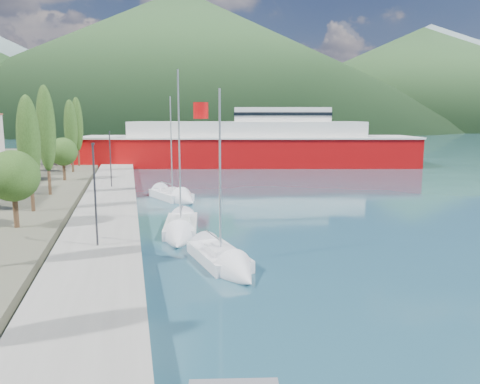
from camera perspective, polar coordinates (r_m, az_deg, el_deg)
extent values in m
plane|color=#224C5C|center=(135.80, -10.40, 5.42)|extent=(1400.00, 1400.00, 0.00)
cube|color=gray|center=(42.17, -15.86, -2.10)|extent=(5.00, 88.00, 0.80)
cone|color=gray|center=(705.53, -6.38, 15.68)|extent=(760.00, 760.00, 180.00)
cone|color=gray|center=(751.51, 21.98, 13.15)|extent=(640.00, 640.00, 140.00)
cone|color=#2A4A25|center=(420.90, -7.08, 15.73)|extent=(480.00, 480.00, 115.00)
cone|color=#2A4A25|center=(478.46, 21.22, 12.88)|extent=(420.00, 420.00, 90.00)
cylinder|color=#47301E|center=(36.16, -25.65, -2.20)|extent=(0.36, 0.36, 2.22)
sphere|color=#2C4D1A|center=(35.79, -25.93, 1.78)|extent=(3.56, 3.56, 3.56)
cylinder|color=#47301E|center=(41.89, -23.96, -0.76)|extent=(0.30, 0.30, 2.07)
ellipsoid|color=#2C4D1A|center=(41.41, -24.38, 5.68)|extent=(1.80, 1.80, 7.35)
cylinder|color=#47301E|center=(50.29, -22.20, 1.05)|extent=(0.30, 0.30, 2.36)
ellipsoid|color=#2C4D1A|center=(49.88, -22.57, 7.17)|extent=(1.80, 1.80, 8.38)
cylinder|color=#47301E|center=(61.21, -20.63, 2.35)|extent=(0.36, 0.36, 2.14)
sphere|color=#2C4D1A|center=(60.99, -20.76, 4.62)|extent=(3.42, 3.42, 3.42)
cylinder|color=#47301E|center=(70.11, -19.72, 3.22)|extent=(0.30, 0.30, 2.22)
ellipsoid|color=#2C4D1A|center=(69.83, -19.95, 7.33)|extent=(1.80, 1.80, 7.85)
cylinder|color=#47301E|center=(78.67, -19.05, 3.89)|extent=(0.30, 0.30, 2.37)
ellipsoid|color=#2C4D1A|center=(78.41, -19.25, 7.81)|extent=(1.80, 1.80, 8.40)
cylinder|color=#2D2D33|center=(28.62, -17.25, -0.43)|extent=(0.12, 0.12, 6.00)
cube|color=#2D2D33|center=(28.55, -17.50, 5.60)|extent=(0.15, 0.50, 0.12)
cylinder|color=#2D2D33|center=(52.97, -15.51, 3.85)|extent=(0.12, 0.12, 6.00)
cube|color=#2D2D33|center=(53.05, -15.64, 7.10)|extent=(0.15, 0.50, 0.12)
cube|color=silver|center=(27.54, -2.64, -7.99)|extent=(3.08, 5.75, 0.87)
cube|color=silver|center=(27.04, -2.39, -7.03)|extent=(1.67, 2.37, 0.34)
cylinder|color=silver|center=(26.16, -2.45, 2.41)|extent=(0.12, 0.12, 9.22)
cone|color=silver|center=(24.44, 0.19, -10.23)|extent=(2.61, 2.87, 2.23)
cube|color=silver|center=(35.20, -7.18, -4.25)|extent=(3.25, 6.63, 0.90)
cube|color=silver|center=(34.65, -7.23, -3.45)|extent=(1.75, 2.72, 0.35)
cylinder|color=silver|center=(33.91, -7.41, 5.37)|extent=(0.12, 0.12, 10.95)
cone|color=silver|center=(31.27, -7.54, -5.97)|extent=(2.72, 3.28, 2.29)
cube|color=silver|center=(48.99, -8.43, -0.48)|extent=(4.32, 6.14, 0.97)
cube|color=silver|center=(48.56, -8.25, 0.21)|extent=(2.19, 2.63, 0.38)
cylinder|color=silver|center=(48.06, -8.38, 5.71)|extent=(0.12, 0.12, 9.66)
cone|color=silver|center=(45.82, -6.46, -1.10)|extent=(3.24, 3.34, 2.47)
cube|color=#A40809|center=(81.83, 0.81, 4.77)|extent=(58.50, 24.45, 5.53)
cube|color=silver|center=(81.67, 0.81, 6.71)|extent=(58.97, 24.89, 0.30)
cube|color=silver|center=(81.63, 0.82, 7.54)|extent=(40.74, 18.49, 2.96)
cube|color=silver|center=(81.93, 5.03, 9.38)|extent=(17.29, 10.77, 2.37)
cylinder|color=#A40809|center=(81.84, -4.80, 9.87)|extent=(2.57, 2.57, 2.77)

